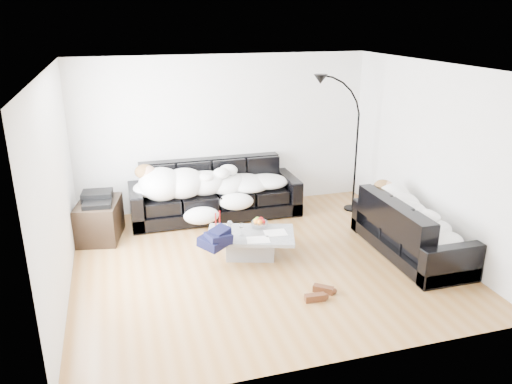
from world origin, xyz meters
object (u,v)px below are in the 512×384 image
object	(u,v)px
sleeper_back	(215,180)
wine_glass_c	(242,230)
sofa_back	(215,190)
wine_glass_b	(229,229)
stereo	(97,198)
candle_right	(220,220)
av_cabinet	(100,220)
wine_glass_a	(230,226)
candle_left	(216,222)
sleeper_right	(413,212)
shoes	(319,293)
floor_lamp	(356,152)
coffee_table	(250,245)
sofa_right	(412,227)
fruit_bowl	(260,223)

from	to	relation	value
sleeper_back	wine_glass_c	bearing A→B (deg)	-88.94
sofa_back	wine_glass_b	world-z (taller)	sofa_back
stereo	candle_right	bearing A→B (deg)	-24.55
av_cabinet	wine_glass_a	bearing A→B (deg)	-20.81
wine_glass_c	candle_left	world-z (taller)	candle_left
sleeper_right	wine_glass_b	size ratio (longest dim) A/B	9.63
candle_left	sofa_back	bearing A→B (deg)	78.79
sleeper_back	candle_left	xyz separation A→B (m)	(-0.27, -1.33, -0.18)
sleeper_right	shoes	bearing A→B (deg)	113.32
wine_glass_c	candle_left	xyz separation A→B (m)	(-0.30, 0.27, 0.04)
stereo	floor_lamp	xyz separation A→B (m)	(4.20, 0.01, 0.38)
stereo	av_cabinet	bearing A→B (deg)	0.00
stereo	floor_lamp	bearing A→B (deg)	5.76
sleeper_right	wine_glass_c	size ratio (longest dim) A/B	9.46
coffee_table	candle_left	xyz separation A→B (m)	(-0.43, 0.24, 0.30)
sofa_right	sleeper_back	xyz separation A→B (m)	(-2.35, 2.09, 0.26)
sofa_back	sleeper_back	xyz separation A→B (m)	(0.00, -0.05, 0.20)
fruit_bowl	candle_right	size ratio (longest dim) A/B	0.86
shoes	sofa_back	bearing A→B (deg)	118.34
sleeper_back	wine_glass_b	size ratio (longest dim) A/B	13.38
fruit_bowl	wine_glass_c	bearing A→B (deg)	-146.44
sofa_right	floor_lamp	distance (m)	1.88
av_cabinet	shoes	bearing A→B (deg)	-33.50
stereo	wine_glass_a	bearing A→B (deg)	-26.42
wine_glass_a	candle_left	size ratio (longest dim) A/B	0.65
wine_glass_c	av_cabinet	distance (m)	2.27
shoes	candle_left	bearing A→B (deg)	137.48
sofa_back	candle_left	bearing A→B (deg)	-101.21
coffee_table	av_cabinet	bearing A→B (deg)	148.53
shoes	wine_glass_c	bearing A→B (deg)	132.78
coffee_table	fruit_bowl	distance (m)	0.35
sleeper_back	fruit_bowl	size ratio (longest dim) A/B	10.17
wine_glass_c	candle_left	size ratio (longest dim) A/B	0.70
wine_glass_a	av_cabinet	bearing A→B (deg)	148.02
sofa_back	shoes	size ratio (longest dim) A/B	6.63
sofa_back	wine_glass_c	distance (m)	1.65
sleeper_right	wine_glass_a	bearing A→B (deg)	74.78
sleeper_right	wine_glass_c	distance (m)	2.38
candle_left	av_cabinet	bearing A→B (deg)	147.73
fruit_bowl	coffee_table	bearing A→B (deg)	-136.29
stereo	fruit_bowl	bearing A→B (deg)	-20.16
sofa_right	sleeper_right	distance (m)	0.23
candle_left	sleeper_back	bearing A→B (deg)	78.38
wine_glass_b	candle_right	bearing A→B (deg)	107.03
wine_glass_b	sleeper_right	bearing A→B (deg)	-13.03
sofa_back	av_cabinet	size ratio (longest dim) A/B	3.30
wine_glass_a	shoes	distance (m)	1.63
candle_left	floor_lamp	distance (m)	2.86
av_cabinet	floor_lamp	size ratio (longest dim) A/B	0.41
wine_glass_b	sofa_back	bearing A→B (deg)	85.02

